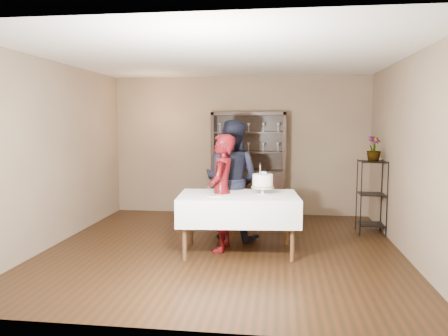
{
  "coord_description": "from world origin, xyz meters",
  "views": [
    {
      "loc": [
        0.8,
        -6.06,
        1.81
      ],
      "look_at": [
        0.0,
        0.1,
        1.16
      ],
      "focal_mm": 35.0,
      "sensor_mm": 36.0,
      "label": 1
    }
  ],
  "objects_px": {
    "man": "(231,180)",
    "potted_plant": "(374,149)",
    "china_hutch": "(249,182)",
    "plant_etagere": "(372,194)",
    "cake": "(263,182)",
    "cake_table": "(238,208)",
    "woman": "(222,193)"
  },
  "relations": [
    {
      "from": "cake_table",
      "to": "man",
      "type": "distance_m",
      "value": 0.79
    },
    {
      "from": "woman",
      "to": "man",
      "type": "relative_size",
      "value": 0.89
    },
    {
      "from": "china_hutch",
      "to": "cake_table",
      "type": "distance_m",
      "value": 2.38
    },
    {
      "from": "cake",
      "to": "woman",
      "type": "bearing_deg",
      "value": -179.59
    },
    {
      "from": "china_hutch",
      "to": "man",
      "type": "relative_size",
      "value": 1.08
    },
    {
      "from": "man",
      "to": "cake_table",
      "type": "bearing_deg",
      "value": 121.53
    },
    {
      "from": "china_hutch",
      "to": "woman",
      "type": "xyz_separation_m",
      "value": [
        -0.22,
        -2.3,
        0.16
      ]
    },
    {
      "from": "woman",
      "to": "cake",
      "type": "xyz_separation_m",
      "value": [
        0.58,
        0.0,
        0.17
      ]
    },
    {
      "from": "woman",
      "to": "potted_plant",
      "type": "relative_size",
      "value": 4.11
    },
    {
      "from": "plant_etagere",
      "to": "cake_table",
      "type": "relative_size",
      "value": 0.7
    },
    {
      "from": "plant_etagere",
      "to": "potted_plant",
      "type": "height_order",
      "value": "potted_plant"
    },
    {
      "from": "cake",
      "to": "cake_table",
      "type": "bearing_deg",
      "value": -165.44
    },
    {
      "from": "man",
      "to": "potted_plant",
      "type": "height_order",
      "value": "man"
    },
    {
      "from": "potted_plant",
      "to": "china_hutch",
      "type": "bearing_deg",
      "value": 153.31
    },
    {
      "from": "china_hutch",
      "to": "potted_plant",
      "type": "relative_size",
      "value": 4.98
    },
    {
      "from": "man",
      "to": "plant_etagere",
      "type": "bearing_deg",
      "value": -147.07
    },
    {
      "from": "man",
      "to": "woman",
      "type": "bearing_deg",
      "value": 101.2
    },
    {
      "from": "woman",
      "to": "china_hutch",
      "type": "bearing_deg",
      "value": 178.48
    },
    {
      "from": "man",
      "to": "cake",
      "type": "height_order",
      "value": "man"
    },
    {
      "from": "china_hutch",
      "to": "cake",
      "type": "height_order",
      "value": "china_hutch"
    },
    {
      "from": "man",
      "to": "cake",
      "type": "distance_m",
      "value": 0.81
    },
    {
      "from": "plant_etagere",
      "to": "cake_table",
      "type": "bearing_deg",
      "value": -147.05
    },
    {
      "from": "man",
      "to": "potted_plant",
      "type": "bearing_deg",
      "value": -147.09
    },
    {
      "from": "china_hutch",
      "to": "woman",
      "type": "relative_size",
      "value": 1.21
    },
    {
      "from": "plant_etagere",
      "to": "cake_table",
      "type": "height_order",
      "value": "plant_etagere"
    },
    {
      "from": "cake_table",
      "to": "cake",
      "type": "bearing_deg",
      "value": 14.56
    },
    {
      "from": "cake",
      "to": "potted_plant",
      "type": "height_order",
      "value": "potted_plant"
    },
    {
      "from": "china_hutch",
      "to": "plant_etagere",
      "type": "distance_m",
      "value": 2.33
    },
    {
      "from": "plant_etagere",
      "to": "cake",
      "type": "height_order",
      "value": "cake"
    },
    {
      "from": "china_hutch",
      "to": "cake",
      "type": "relative_size",
      "value": 4.58
    },
    {
      "from": "plant_etagere",
      "to": "cake_table",
      "type": "xyz_separation_m",
      "value": [
        -2.05,
        -1.33,
        -0.03
      ]
    },
    {
      "from": "china_hutch",
      "to": "man",
      "type": "height_order",
      "value": "china_hutch"
    }
  ]
}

